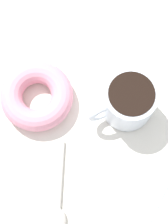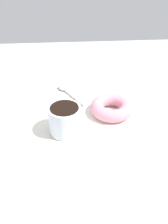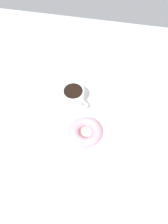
# 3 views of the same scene
# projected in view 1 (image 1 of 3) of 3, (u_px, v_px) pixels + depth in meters

# --- Properties ---
(ground_plane) EXTENTS (1.20, 1.20, 0.02)m
(ground_plane) POSITION_uv_depth(u_px,v_px,m) (73.00, 107.00, 0.63)
(ground_plane) COLOR #B2BCC6
(napkin) EXTENTS (0.36, 0.36, 0.00)m
(napkin) POSITION_uv_depth(u_px,v_px,m) (84.00, 116.00, 0.61)
(napkin) COLOR white
(napkin) RESTS_ON ground_plane
(coffee_cup) EXTENTS (0.10, 0.08, 0.07)m
(coffee_cup) POSITION_uv_depth(u_px,v_px,m) (128.00, 101.00, 0.58)
(coffee_cup) COLOR silver
(coffee_cup) RESTS_ON napkin
(donut) EXTENTS (0.12, 0.12, 0.04)m
(donut) POSITION_uv_depth(u_px,v_px,m) (37.00, 96.00, 0.60)
(donut) COLOR pink
(donut) RESTS_ON napkin
(spoon) EXTENTS (0.13, 0.08, 0.01)m
(spoon) POSITION_uv_depth(u_px,v_px,m) (59.00, 207.00, 0.57)
(spoon) COLOR #B7B2A8
(spoon) RESTS_ON napkin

